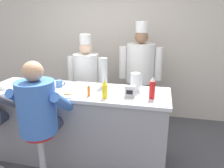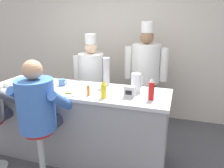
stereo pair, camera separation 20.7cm
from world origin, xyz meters
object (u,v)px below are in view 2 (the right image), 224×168
object	(u,v)px
breakfast_plate	(69,94)
diner_seated_blue	(38,108)
coffee_mug_blue	(62,82)
cup_stack_steel	(106,72)
napkin_dispenser_chrome	(129,92)
cereal_bowl	(9,84)
coffee_mug_tan	(47,90)
cook_in_whites_near	(92,79)
ketchup_bottle_red	(151,89)
water_pitcher_clear	(136,83)
mustard_bottle_yellow	(104,90)
cook_in_whites_far	(145,73)
hot_sauce_bottle_orange	(88,91)

from	to	relation	value
breakfast_plate	diner_seated_blue	xyz separation A→B (m)	(-0.21, -0.32, -0.08)
coffee_mug_blue	cup_stack_steel	size ratio (longest dim) A/B	0.35
napkin_dispenser_chrome	cereal_bowl	bearing A→B (deg)	-177.55
coffee_mug_tan	cup_stack_steel	world-z (taller)	cup_stack_steel
cereal_bowl	cook_in_whites_near	bearing A→B (deg)	51.94
cook_in_whites_near	ketchup_bottle_red	bearing A→B (deg)	-39.74
napkin_dispenser_chrome	diner_seated_blue	xyz separation A→B (m)	(-0.93, -0.45, -0.13)
water_pitcher_clear	breakfast_plate	world-z (taller)	water_pitcher_clear
coffee_mug_blue	cup_stack_steel	xyz separation A→B (m)	(0.58, 0.19, 0.15)
coffee_mug_tan	cook_in_whites_near	distance (m)	1.12
mustard_bottle_yellow	cook_in_whites_near	world-z (taller)	cook_in_whites_near
water_pitcher_clear	coffee_mug_blue	distance (m)	1.02
ketchup_bottle_red	water_pitcher_clear	bearing A→B (deg)	134.39
cereal_bowl	coffee_mug_blue	xyz separation A→B (m)	(0.67, 0.25, 0.02)
coffee_mug_blue	cook_in_whites_far	xyz separation A→B (m)	(0.98, 1.02, -0.03)
cook_in_whites_near	hot_sauce_bottle_orange	bearing A→B (deg)	-69.13
napkin_dispenser_chrome	cook_in_whites_near	distance (m)	1.28
hot_sauce_bottle_orange	cook_in_whites_far	distance (m)	1.37
water_pitcher_clear	diner_seated_blue	bearing A→B (deg)	-144.74
hot_sauce_bottle_orange	coffee_mug_tan	distance (m)	0.52
hot_sauce_bottle_orange	water_pitcher_clear	distance (m)	0.60
breakfast_plate	napkin_dispenser_chrome	xyz separation A→B (m)	(0.72, 0.13, 0.05)
napkin_dispenser_chrome	cup_stack_steel	bearing A→B (deg)	138.24
mustard_bottle_yellow	coffee_mug_blue	world-z (taller)	mustard_bottle_yellow
cereal_bowl	mustard_bottle_yellow	bearing A→B (deg)	-1.51
coffee_mug_blue	breakfast_plate	bearing A→B (deg)	-49.18
coffee_mug_tan	diner_seated_blue	distance (m)	0.31
cereal_bowl	coffee_mug_tan	world-z (taller)	coffee_mug_tan
cook_in_whites_near	cereal_bowl	bearing A→B (deg)	-128.06
cereal_bowl	napkin_dispenser_chrome	bearing A→B (deg)	2.45
cook_in_whites_near	coffee_mug_tan	bearing A→B (deg)	-96.21
breakfast_plate	napkin_dispenser_chrome	bearing A→B (deg)	10.57
hot_sauce_bottle_orange	mustard_bottle_yellow	bearing A→B (deg)	-5.12
coffee_mug_blue	cook_in_whites_near	bearing A→B (deg)	81.24
mustard_bottle_yellow	coffee_mug_tan	bearing A→B (deg)	-174.99
ketchup_bottle_red	cup_stack_steel	bearing A→B (deg)	151.27
diner_seated_blue	cook_in_whites_near	bearing A→B (deg)	87.55
breakfast_plate	diner_seated_blue	world-z (taller)	diner_seated_blue
breakfast_plate	cook_in_whites_near	bearing A→B (deg)	98.01
hot_sauce_bottle_orange	diner_seated_blue	world-z (taller)	diner_seated_blue
ketchup_bottle_red	cook_in_whites_far	size ratio (longest dim) A/B	0.14
coffee_mug_blue	cook_in_whites_near	size ratio (longest dim) A/B	0.08
ketchup_bottle_red	coffee_mug_blue	distance (m)	1.25
coffee_mug_tan	diner_seated_blue	size ratio (longest dim) A/B	0.09
hot_sauce_bottle_orange	diner_seated_blue	size ratio (longest dim) A/B	0.09
cook_in_whites_near	coffee_mug_blue	bearing A→B (deg)	-98.76
water_pitcher_clear	cup_stack_steel	xyz separation A→B (m)	(-0.44, 0.14, 0.08)
mustard_bottle_yellow	coffee_mug_tan	distance (m)	0.71
ketchup_bottle_red	cereal_bowl	xyz separation A→B (m)	(-1.91, -0.07, -0.09)
mustard_bottle_yellow	cup_stack_steel	distance (m)	0.49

